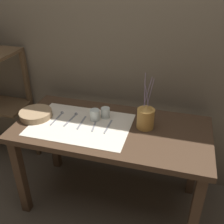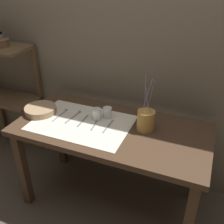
{
  "view_description": "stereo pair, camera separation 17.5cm",
  "coord_description": "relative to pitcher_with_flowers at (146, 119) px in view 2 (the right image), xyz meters",
  "views": [
    {
      "loc": [
        0.42,
        -1.46,
        1.7
      ],
      "look_at": [
        0.01,
        0.0,
        0.83
      ],
      "focal_mm": 42.0,
      "sensor_mm": 36.0,
      "label": 1
    },
    {
      "loc": [
        0.58,
        -1.4,
        1.7
      ],
      "look_at": [
        0.01,
        0.0,
        0.83
      ],
      "focal_mm": 42.0,
      "sensor_mm": 36.0,
      "label": 2
    }
  ],
  "objects": [
    {
      "name": "knife_center",
      "position": [
        -0.44,
        -0.07,
        -0.08
      ],
      "size": [
        0.02,
        0.18,
        0.0
      ],
      "color": "gray",
      "rests_on": "wooden_table"
    },
    {
      "name": "wooden_table",
      "position": [
        -0.22,
        -0.06,
        -0.18
      ],
      "size": [
        1.35,
        0.66,
        0.71
      ],
      "color": "#422D1E",
      "rests_on": "ground_plane"
    },
    {
      "name": "glass_tumbler_near",
      "position": [
        -0.36,
        -0.01,
        -0.04
      ],
      "size": [
        0.07,
        0.07,
        0.08
      ],
      "color": "silver",
      "rests_on": "wooden_table"
    },
    {
      "name": "wooden_shelf_unit",
      "position": [
        -1.37,
        0.21,
        -0.02
      ],
      "size": [
        0.57,
        0.31,
        1.1
      ],
      "color": "brown",
      "rests_on": "ground_plane"
    },
    {
      "name": "spoon_inner",
      "position": [
        -0.53,
        -0.01,
        -0.08
      ],
      "size": [
        0.04,
        0.19,
        0.02
      ],
      "color": "gray",
      "rests_on": "wooden_table"
    },
    {
      "name": "spoon_outer",
      "position": [
        -0.63,
        -0.02,
        -0.08
      ],
      "size": [
        0.03,
        0.19,
        0.02
      ],
      "color": "gray",
      "rests_on": "wooden_table"
    },
    {
      "name": "linen_cloth",
      "position": [
        -0.44,
        -0.09,
        -0.08
      ],
      "size": [
        0.69,
        0.47,
        0.0
      ],
      "color": "beige",
      "rests_on": "wooden_table"
    },
    {
      "name": "stone_wall_back",
      "position": [
        -0.22,
        0.38,
        0.41
      ],
      "size": [
        7.0,
        0.06,
        2.4
      ],
      "color": "#6B5E4C",
      "rests_on": "ground_plane"
    },
    {
      "name": "glass_tumbler_far",
      "position": [
        -0.3,
        0.05,
        -0.04
      ],
      "size": [
        0.06,
        0.06,
        0.08
      ],
      "color": "silver",
      "rests_on": "wooden_table"
    },
    {
      "name": "fork_inner",
      "position": [
        -0.34,
        -0.07,
        -0.08
      ],
      "size": [
        0.03,
        0.18,
        0.0
      ],
      "color": "gray",
      "rests_on": "wooden_table"
    },
    {
      "name": "ground_plane",
      "position": [
        -0.22,
        -0.06,
        -0.79
      ],
      "size": [
        12.0,
        12.0,
        0.0
      ],
      "primitive_type": "plane",
      "color": "brown"
    },
    {
      "name": "metal_pot_small",
      "position": [
        -1.3,
        0.17,
        0.34
      ],
      "size": [
        0.13,
        0.13,
        0.06
      ],
      "color": "brown",
      "rests_on": "wooden_shelf_unit"
    },
    {
      "name": "wooden_bowl",
      "position": [
        -0.79,
        -0.08,
        -0.06
      ],
      "size": [
        0.23,
        0.23,
        0.05
      ],
      "color": "#9E7F5B",
      "rests_on": "wooden_table"
    },
    {
      "name": "pitcher_with_flowers",
      "position": [
        0.0,
        0.0,
        0.0
      ],
      "size": [
        0.12,
        0.12,
        0.39
      ],
      "color": "#B7843D",
      "rests_on": "wooden_table"
    },
    {
      "name": "fork_outer",
      "position": [
        -0.25,
        -0.07,
        -0.08
      ],
      "size": [
        0.01,
        0.18,
        0.0
      ],
      "color": "gray",
      "rests_on": "wooden_table"
    }
  ]
}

